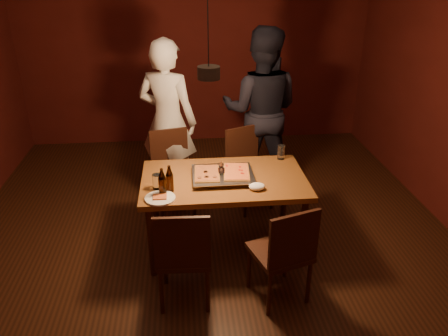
{
  "coord_description": "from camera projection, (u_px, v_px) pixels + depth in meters",
  "views": [
    {
      "loc": [
        -0.22,
        -3.41,
        2.56
      ],
      "look_at": [
        0.13,
        0.13,
        0.85
      ],
      "focal_mm": 35.0,
      "sensor_mm": 36.0,
      "label": 1
    }
  ],
  "objects": [
    {
      "name": "room_shell",
      "position": [
        209.0,
        115.0,
        3.58
      ],
      "size": [
        6.0,
        6.0,
        6.0
      ],
      "color": "#3B1D10",
      "rests_on": "ground"
    },
    {
      "name": "dining_table",
      "position": [
        224.0,
        185.0,
        4.02
      ],
      "size": [
        1.5,
        0.9,
        0.75
      ],
      "color": "brown",
      "rests_on": "floor"
    },
    {
      "name": "chair_far_left",
      "position": [
        172.0,
        163.0,
        4.78
      ],
      "size": [
        0.5,
        0.5,
        0.49
      ],
      "rotation": [
        0.0,
        0.0,
        3.36
      ],
      "color": "#38190F",
      "rests_on": "floor"
    },
    {
      "name": "chair_far_right",
      "position": [
        247.0,
        160.0,
        4.85
      ],
      "size": [
        0.56,
        0.56,
        0.49
      ],
      "rotation": [
        0.0,
        0.0,
        3.57
      ],
      "color": "#38190F",
      "rests_on": "floor"
    },
    {
      "name": "chair_near_left",
      "position": [
        183.0,
        250.0,
        3.36
      ],
      "size": [
        0.44,
        0.44,
        0.49
      ],
      "rotation": [
        0.0,
        0.0,
        -0.05
      ],
      "color": "#38190F",
      "rests_on": "floor"
    },
    {
      "name": "chair_near_right",
      "position": [
        286.0,
        247.0,
        3.39
      ],
      "size": [
        0.53,
        0.53,
        0.49
      ],
      "rotation": [
        0.0,
        0.0,
        0.31
      ],
      "color": "#38190F",
      "rests_on": "floor"
    },
    {
      "name": "pizza_tray",
      "position": [
        223.0,
        176.0,
        3.97
      ],
      "size": [
        0.57,
        0.47,
        0.05
      ],
      "primitive_type": "cube",
      "rotation": [
        0.0,
        0.0,
        0.04
      ],
      "color": "silver",
      "rests_on": "dining_table"
    },
    {
      "name": "pizza_meat",
      "position": [
        207.0,
        173.0,
        3.94
      ],
      "size": [
        0.24,
        0.36,
        0.02
      ],
      "primitive_type": "cube",
      "rotation": [
        0.0,
        0.0,
        -0.04
      ],
      "color": "maroon",
      "rests_on": "pizza_tray"
    },
    {
      "name": "pizza_cheese",
      "position": [
        236.0,
        172.0,
        3.98
      ],
      "size": [
        0.26,
        0.38,
        0.02
      ],
      "primitive_type": "cube",
      "rotation": [
        0.0,
        0.0,
        -0.09
      ],
      "color": "gold",
      "rests_on": "pizza_tray"
    },
    {
      "name": "spatula",
      "position": [
        221.0,
        171.0,
        3.98
      ],
      "size": [
        0.11,
        0.25,
        0.04
      ],
      "primitive_type": null,
      "rotation": [
        0.0,
        0.0,
        -0.07
      ],
      "color": "silver",
      "rests_on": "pizza_tray"
    },
    {
      "name": "beer_bottle_a",
      "position": [
        162.0,
        182.0,
        3.65
      ],
      "size": [
        0.06,
        0.06,
        0.24
      ],
      "color": "black",
      "rests_on": "dining_table"
    },
    {
      "name": "beer_bottle_b",
      "position": [
        170.0,
        179.0,
        3.71
      ],
      "size": [
        0.06,
        0.06,
        0.24
      ],
      "color": "black",
      "rests_on": "dining_table"
    },
    {
      "name": "water_glass_left",
      "position": [
        157.0,
        182.0,
        3.78
      ],
      "size": [
        0.08,
        0.08,
        0.13
      ],
      "primitive_type": "cylinder",
      "color": "silver",
      "rests_on": "dining_table"
    },
    {
      "name": "water_glass_right",
      "position": [
        281.0,
        152.0,
        4.34
      ],
      "size": [
        0.07,
        0.07,
        0.14
      ],
      "primitive_type": "cylinder",
      "color": "silver",
      "rests_on": "dining_table"
    },
    {
      "name": "plate_slice",
      "position": [
        160.0,
        198.0,
        3.63
      ],
      "size": [
        0.26,
        0.26,
        0.03
      ],
      "color": "white",
      "rests_on": "dining_table"
    },
    {
      "name": "napkin",
      "position": [
        257.0,
        186.0,
        3.77
      ],
      "size": [
        0.14,
        0.11,
        0.06
      ],
      "primitive_type": "ellipsoid",
      "color": "white",
      "rests_on": "dining_table"
    },
    {
      "name": "diner_white",
      "position": [
        168.0,
        121.0,
        4.87
      ],
      "size": [
        0.79,
        0.67,
        1.84
      ],
      "primitive_type": "imported",
      "rotation": [
        0.0,
        0.0,
        2.74
      ],
      "color": "white",
      "rests_on": "floor"
    },
    {
      "name": "diner_dark",
      "position": [
        261.0,
        111.0,
        5.09
      ],
      "size": [
        1.1,
        0.96,
        1.92
      ],
      "primitive_type": "imported",
      "rotation": [
        0.0,
        0.0,
        2.86
      ],
      "color": "black",
      "rests_on": "floor"
    },
    {
      "name": "pendant_lamp",
      "position": [
        209.0,
        71.0,
        3.42
      ],
      "size": [
        0.18,
        0.18,
        1.1
      ],
      "color": "black",
      "rests_on": "ceiling"
    }
  ]
}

